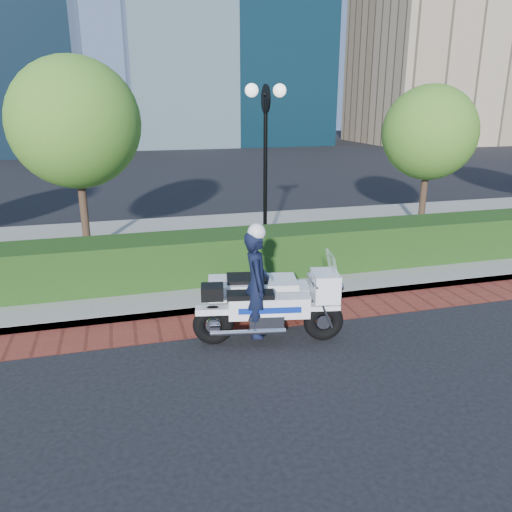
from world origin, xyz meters
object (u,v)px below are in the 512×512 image
object	(u,v)px
lamppost	(265,143)
tree_c	(430,133)
tree_b	(75,123)
police_motorcycle	(261,295)

from	to	relation	value
lamppost	tree_c	size ratio (longest dim) A/B	0.98
tree_b	police_motorcycle	xyz separation A→B (m)	(3.16, -5.58, -2.72)
tree_b	tree_c	bearing A→B (deg)	-0.00
lamppost	police_motorcycle	distance (m)	5.02
tree_c	tree_b	bearing A→B (deg)	180.00
lamppost	tree_c	world-z (taller)	tree_c
tree_c	police_motorcycle	size ratio (longest dim) A/B	1.68
police_motorcycle	tree_c	bearing A→B (deg)	50.02
tree_b	tree_c	size ratio (longest dim) A/B	1.14
tree_c	police_motorcycle	world-z (taller)	tree_c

